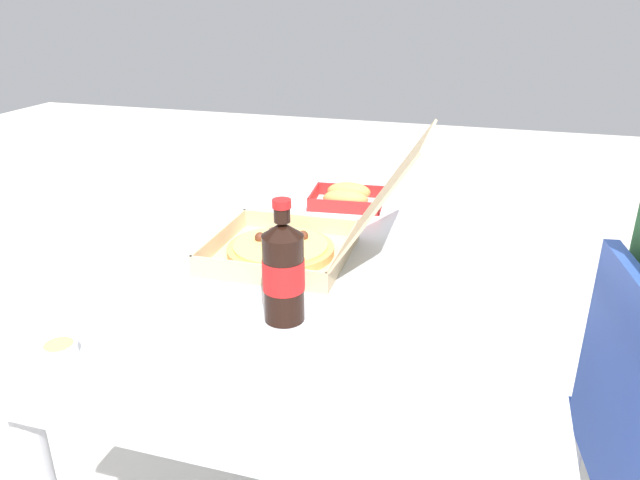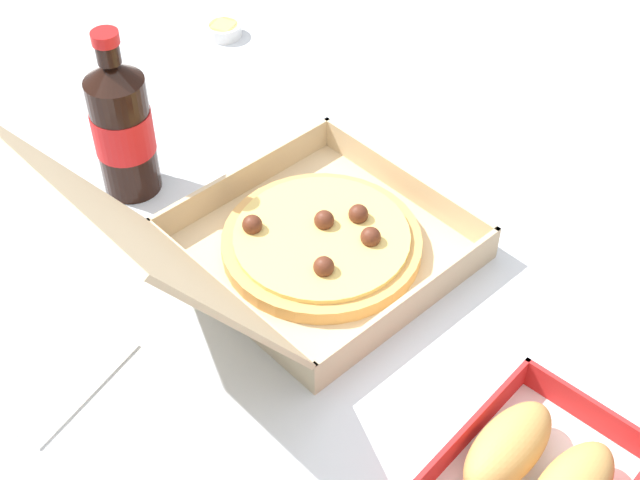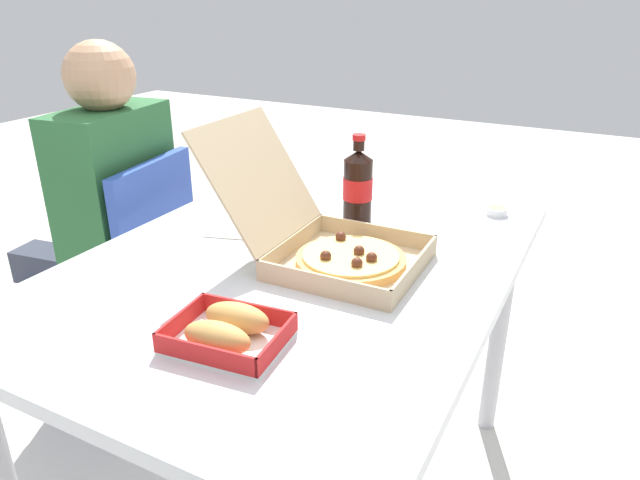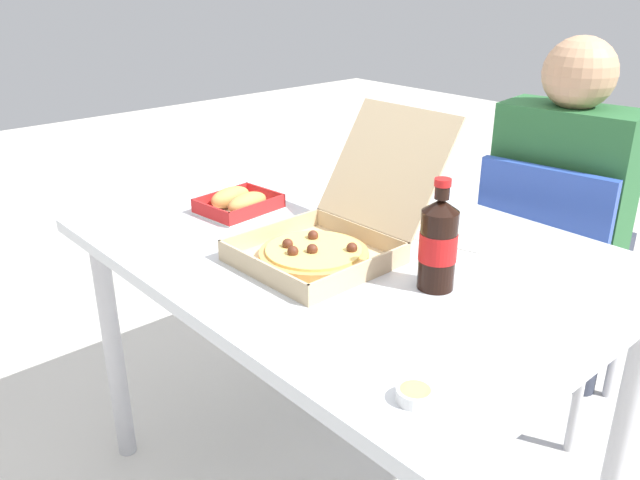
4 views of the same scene
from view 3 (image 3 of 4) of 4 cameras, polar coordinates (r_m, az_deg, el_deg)
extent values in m
cube|color=silver|center=(1.31, -2.23, -2.36)|extent=(1.21, 0.88, 0.03)
cylinder|color=#B7B7BC|center=(1.82, 16.96, -8.42)|extent=(0.05, 0.05, 0.70)
cylinder|color=#B7B7BC|center=(2.05, -3.74, -3.63)|extent=(0.05, 0.05, 0.70)
cube|color=#2D4CAD|center=(1.95, -19.38, -3.73)|extent=(0.45, 0.45, 0.04)
cube|color=#2D4CAD|center=(1.76, -15.55, 1.33)|extent=(0.36, 0.08, 0.38)
cylinder|color=#B2B2B7|center=(2.26, -19.45, -6.02)|extent=(0.03, 0.03, 0.43)
cylinder|color=#B2B2B7|center=(2.06, -25.28, -10.24)|extent=(0.03, 0.03, 0.43)
cylinder|color=#B2B2B7|center=(2.08, -12.01, -7.81)|extent=(0.03, 0.03, 0.43)
cylinder|color=#B2B2B7|center=(1.85, -17.49, -12.79)|extent=(0.03, 0.03, 0.43)
cylinder|color=#333847|center=(2.20, -20.35, -6.83)|extent=(0.09, 0.09, 0.45)
cylinder|color=#333847|center=(2.08, -23.43, -9.08)|extent=(0.09, 0.09, 0.45)
cube|color=#333847|center=(2.05, -20.32, -0.44)|extent=(0.15, 0.31, 0.10)
cube|color=#333847|center=(1.93, -23.62, -2.48)|extent=(0.15, 0.31, 0.10)
cube|color=#286033|center=(1.80, -19.27, 5.36)|extent=(0.38, 0.23, 0.42)
sphere|color=tan|center=(1.73, -20.59, 14.65)|extent=(0.19, 0.19, 0.19)
cube|color=tan|center=(1.26, 2.98, -2.49)|extent=(0.30, 0.30, 0.01)
cube|color=tan|center=(1.21, 9.20, -2.80)|extent=(0.29, 0.01, 0.04)
cube|color=tan|center=(1.13, 0.09, -4.26)|extent=(0.01, 0.29, 0.04)
cube|color=tan|center=(1.37, 5.41, 0.72)|extent=(0.01, 0.29, 0.04)
cube|color=tan|center=(1.31, -2.71, -0.36)|extent=(0.29, 0.01, 0.04)
cube|color=tan|center=(1.30, -6.02, 6.04)|extent=(0.29, 0.17, 0.25)
cylinder|color=tan|center=(1.25, 2.99, -2.00)|extent=(0.24, 0.24, 0.02)
cylinder|color=#EAC666|center=(1.25, 3.00, -1.50)|extent=(0.21, 0.21, 0.01)
sphere|color=#562819|center=(1.22, 0.56, -1.56)|extent=(0.02, 0.02, 0.02)
sphere|color=#562819|center=(1.22, 5.02, -1.72)|extent=(0.02, 0.02, 0.02)
sphere|color=#562819|center=(1.32, 2.02, 0.31)|extent=(0.02, 0.02, 0.02)
sphere|color=#562819|center=(1.25, 3.81, -1.06)|extent=(0.02, 0.02, 0.02)
sphere|color=#562819|center=(1.20, 3.61, -2.25)|extent=(0.02, 0.02, 0.02)
cube|color=white|center=(1.02, -8.87, -9.73)|extent=(0.17, 0.20, 0.00)
cube|color=red|center=(0.97, -4.12, -9.95)|extent=(0.15, 0.02, 0.03)
cube|color=red|center=(1.05, -13.34, -7.64)|extent=(0.15, 0.02, 0.03)
cube|color=red|center=(0.95, -11.16, -10.88)|extent=(0.02, 0.19, 0.03)
cube|color=red|center=(1.06, -6.96, -6.87)|extent=(0.02, 0.19, 0.03)
ellipsoid|color=tan|center=(0.98, -9.95, -9.29)|extent=(0.07, 0.13, 0.05)
ellipsoid|color=tan|center=(1.02, -8.04, -7.48)|extent=(0.07, 0.13, 0.05)
cylinder|color=black|center=(1.48, 3.67, 4.75)|extent=(0.07, 0.07, 0.16)
cone|color=black|center=(1.45, 3.76, 8.21)|extent=(0.07, 0.07, 0.02)
cylinder|color=black|center=(1.45, 3.79, 9.16)|extent=(0.03, 0.03, 0.02)
cylinder|color=red|center=(1.44, 3.81, 9.91)|extent=(0.03, 0.03, 0.01)
cylinder|color=red|center=(1.48, 3.68, 5.04)|extent=(0.07, 0.07, 0.06)
cube|color=white|center=(1.50, -7.26, 1.67)|extent=(0.24, 0.20, 0.00)
cylinder|color=white|center=(1.61, 16.76, 2.70)|extent=(0.06, 0.06, 0.02)
cylinder|color=#DBBC66|center=(1.61, 16.78, 2.90)|extent=(0.05, 0.05, 0.01)
camera|label=1|loc=(2.32, 5.63, 23.02)|focal=33.27mm
camera|label=2|loc=(1.09, -40.62, 28.41)|focal=49.57mm
camera|label=4|loc=(2.01, 40.56, 19.09)|focal=36.16mm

